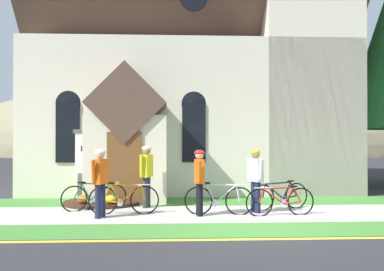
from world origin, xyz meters
name	(u,v)px	position (x,y,z in m)	size (l,w,h in m)	color
ground	(231,203)	(0.00, 4.00, 0.00)	(140.00, 140.00, 0.00)	#2B2B2D
sidewalk_slab	(201,214)	(-1.06, 2.02, 0.01)	(32.00, 2.59, 0.01)	#B7B5AD
grass_verge	(208,230)	(-1.06, -0.01, 0.00)	(32.00, 1.48, 0.01)	#427F33
church_lawn	(196,201)	(-1.06, 4.27, 0.00)	(24.00, 1.90, 0.01)	#427F33
curb_paint_stripe	(212,240)	(-1.06, -0.90, 0.00)	(28.00, 0.16, 0.01)	yellow
church_building	(196,66)	(-0.68, 10.12, 5.08)	(12.05, 12.46, 13.35)	beige
church_sign	(105,154)	(-3.80, 4.31, 1.43)	(1.87, 0.14, 2.19)	#474C56
flower_bed	(102,201)	(-3.80, 3.81, 0.09)	(2.20, 2.20, 0.34)	#382319
bicycle_yellow	(219,200)	(-0.62, 1.88, 0.37)	(1.73, 0.31, 0.83)	black
bicycle_blue	(124,199)	(-3.00, 2.05, 0.38)	(1.77, 0.15, 0.84)	black
bicycle_red	(94,197)	(-3.85, 2.72, 0.36)	(1.64, 0.68, 0.80)	black
bicycle_white	(281,201)	(0.88, 1.63, 0.36)	(1.76, 0.27, 0.76)	black
bicycle_green	(280,196)	(1.13, 2.64, 0.37)	(1.69, 0.65, 0.79)	black
cyclist_in_red_jersey	(100,178)	(-3.51, 1.55, 0.96)	(0.34, 0.67, 1.65)	#191E38
cyclist_in_white_jersey	(199,177)	(-1.12, 1.71, 0.95)	(0.27, 0.77, 1.63)	black
cyclist_in_green_jersey	(256,176)	(0.36, 2.10, 0.95)	(0.37, 0.73, 1.63)	#191E38
cyclist_in_yellow_jersey	(147,171)	(-2.48, 3.10, 1.01)	(0.35, 0.66, 1.71)	#2D2D33
distant_hill	(199,152)	(2.57, 57.43, 0.00)	(76.73, 47.10, 20.76)	#847A5B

